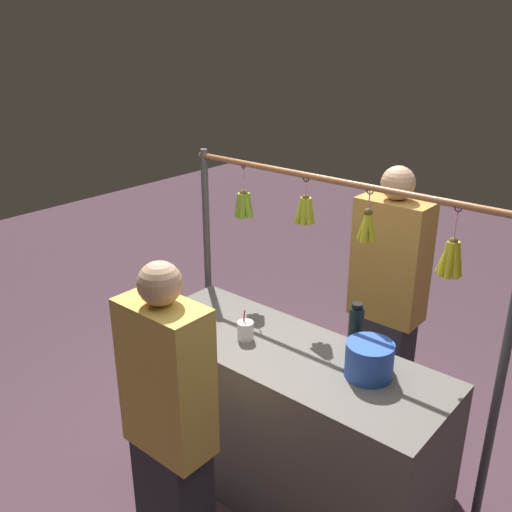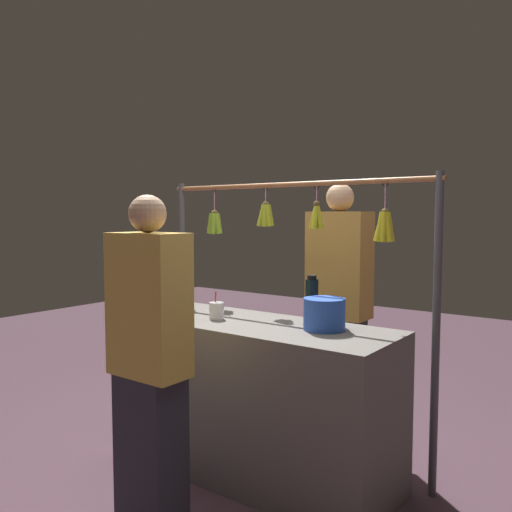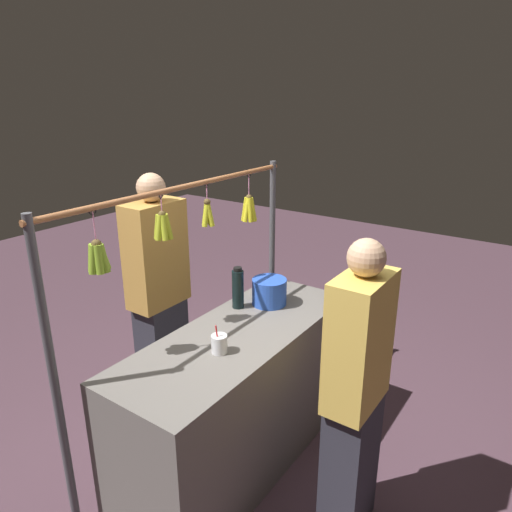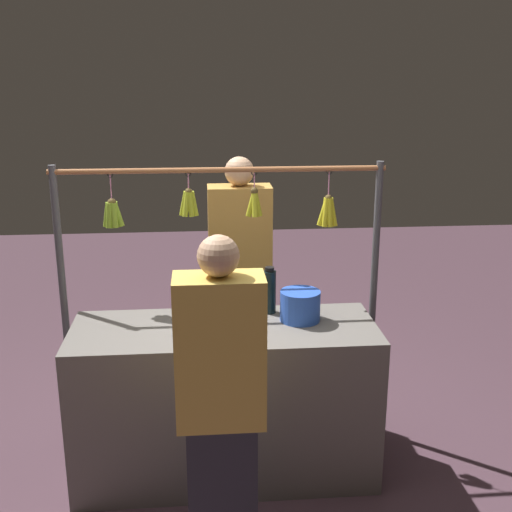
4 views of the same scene
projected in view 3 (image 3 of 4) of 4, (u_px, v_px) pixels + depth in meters
ground_plane at (240, 456)px, 3.10m from camera, size 12.00×12.00×0.00m
market_counter at (239, 398)px, 2.95m from camera, size 1.72×0.64×0.92m
display_rack at (187, 269)px, 2.89m from camera, size 1.97×0.11×1.79m
water_bottle at (238, 288)px, 3.08m from camera, size 0.08×0.08×0.28m
blue_bucket at (269, 292)px, 3.14m from camera, size 0.23×0.23×0.18m
drink_cup at (219, 344)px, 2.56m from camera, size 0.09×0.09×0.17m
vendor_person at (159, 299)px, 3.36m from camera, size 0.42×0.23×1.77m
customer_person at (355, 396)px, 2.38m from camera, size 0.39×0.21×1.65m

